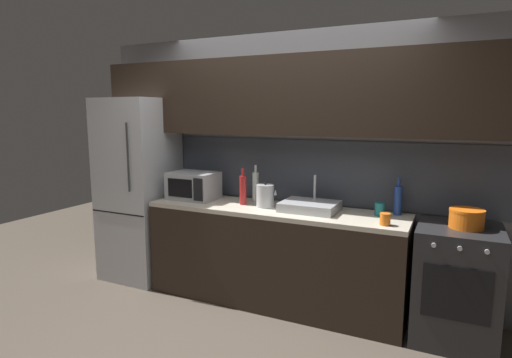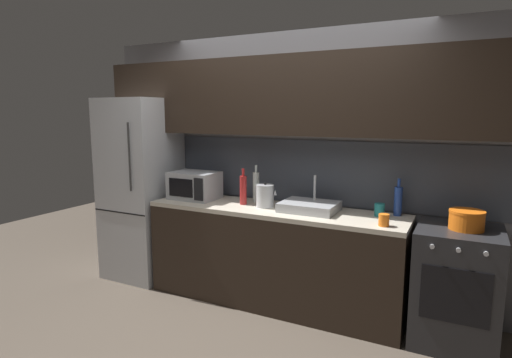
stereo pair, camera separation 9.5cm
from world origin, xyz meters
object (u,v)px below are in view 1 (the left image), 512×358
Objects in this scene: wine_bottle_red at (243,190)px; wine_bottle_blue at (398,200)px; mug_orange at (385,219)px; mug_teal at (380,209)px; kettle at (265,196)px; microwave at (194,186)px; oven_range at (456,284)px; cooking_pot at (467,219)px; refrigerator at (139,189)px; wine_bottle_clear at (256,187)px.

wine_bottle_blue is at bearing 8.66° from wine_bottle_red.
mug_orange is 0.30m from mug_teal.
wine_bottle_blue is (1.13, 0.21, 0.02)m from kettle.
oven_range is at bearing -0.47° from microwave.
wine_bottle_red is 3.65× the size of mug_orange.
cooking_pot reaches higher than mug_teal.
wine_bottle_red is 1.24m from mug_teal.
refrigerator is 4.13× the size of microwave.
kettle is at bearing -0.97° from microwave.
wine_bottle_clear is 1.83m from cooking_pot.
kettle is at bearing -0.80° from wine_bottle_red.
wine_bottle_red reaches higher than mug_teal.
wine_bottle_blue is 2.88× the size of mug_teal.
wine_bottle_clear is at bearing 138.48° from kettle.
kettle is 2.46× the size of mug_orange.
wine_bottle_blue reaches higher than kettle.
mug_orange is at bearing -162.55° from cooking_pot.
wine_bottle_blue reaches higher than cooking_pot.
wine_bottle_blue reaches higher than oven_range.
oven_range is 3.65× the size of cooking_pot.
wine_bottle_red is at bearing -111.88° from wine_bottle_clear.
cooking_pot is (0.52, -0.22, -0.05)m from wine_bottle_blue.
oven_range is at bearing -5.04° from wine_bottle_clear.
wine_bottle_clear is (1.30, 0.16, 0.10)m from refrigerator.
wine_bottle_red is 1.33m from mug_orange.
refrigerator is 2.11× the size of oven_range.
refrigerator is 5.29× the size of wine_bottle_clear.
refrigerator reaches higher than kettle.
refrigerator is at bearing -180.00° from cooking_pot.
kettle is at bearing -173.66° from mug_teal.
cooking_pot is (0.56, 0.18, 0.03)m from mug_orange.
refrigerator reaches higher than cooking_pot.
oven_range is at bearing -0.23° from kettle.
microwave is 1.93m from wine_bottle_blue.
wine_bottle_red is 1.88m from cooking_pot.
wine_bottle_clear reaches higher than cooking_pot.
wine_bottle_red is at bearing -171.34° from wine_bottle_blue.
wine_bottle_clear is 1.31m from mug_orange.
cooking_pot is (0.04, 0.00, 0.52)m from oven_range.
kettle is at bearing 179.77° from oven_range.
kettle is 0.23m from wine_bottle_clear.
mug_orange is (-0.04, -0.39, -0.08)m from wine_bottle_blue.
wine_bottle_blue reaches higher than mug_teal.
kettle is 1.15m from wine_bottle_blue.
wine_bottle_clear is 3.86× the size of mug_orange.
kettle is 1.01m from mug_teal.
mug_orange is 0.38× the size of cooking_pot.
refrigerator reaches higher than microwave.
mug_teal is at bearing -142.55° from wine_bottle_blue.
mug_teal is (-0.13, -0.10, -0.07)m from wine_bottle_blue.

